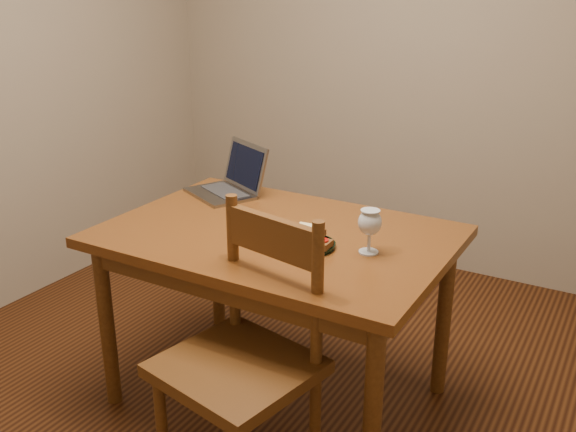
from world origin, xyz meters
The scene contains 10 objects.
floor centered at (0.00, 0.00, -0.01)m, with size 3.20×3.20×0.02m, color black.
back_wall centered at (0.00, 1.61, 1.30)m, with size 3.20×0.02×2.60m, color gray.
table centered at (0.07, -0.02, 0.65)m, with size 1.30×0.90×0.74m.
chair centered at (0.23, -0.50, 0.53)m, with size 0.54×0.52×0.49m.
plate centered at (0.25, -0.10, 0.75)m, with size 0.20×0.20×0.02m, color black.
sandwich_cheese centered at (0.22, -0.09, 0.77)m, with size 0.10×0.06×0.03m, color #381E0C, non-canonical shape.
sandwich_tomato centered at (0.29, -0.11, 0.77)m, with size 0.11×0.06×0.03m, color #381E0C, non-canonical shape.
sandwich_top centered at (0.25, -0.09, 0.80)m, with size 0.11×0.06×0.03m, color #381E0C, non-canonical shape.
milk_glass centered at (0.46, -0.03, 0.82)m, with size 0.08×0.08×0.16m, color white, non-canonical shape.
laptop centered at (-0.35, 0.29, 0.80)m, with size 0.39×0.38×0.22m.
Camera 1 is at (1.25, -1.97, 1.64)m, focal length 40.00 mm.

